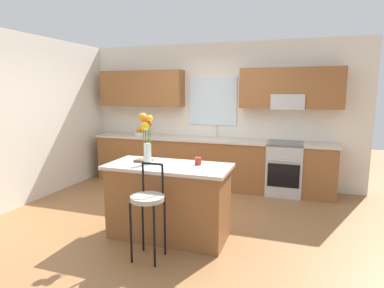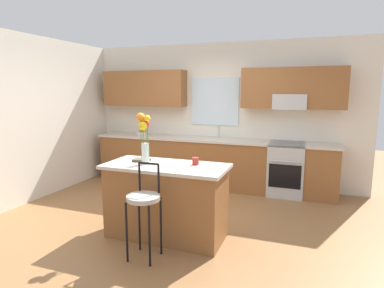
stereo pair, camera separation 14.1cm
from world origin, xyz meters
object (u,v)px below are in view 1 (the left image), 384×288
at_px(bar_stool_near, 148,203).
at_px(flower_vase, 146,134).
at_px(oven_range, 284,168).
at_px(fruit_bowl_oranges, 140,133).
at_px(mug_ceramic, 198,161).
at_px(kitchen_island, 169,201).
at_px(cookbook, 143,160).

xyz_separation_m(bar_stool_near, flower_vase, (-0.26, 0.51, 0.66)).
distance_m(oven_range, fruit_bowl_oranges, 2.88).
bearing_deg(flower_vase, mug_ceramic, 16.61).
bearing_deg(flower_vase, oven_range, 56.06).
bearing_deg(kitchen_island, oven_range, 60.17).
bearing_deg(bar_stool_near, flower_vase, 116.75).
height_order(bar_stool_near, mug_ceramic, bar_stool_near).
distance_m(oven_range, mug_ceramic, 2.35).
height_order(oven_range, flower_vase, flower_vase).
bearing_deg(mug_ceramic, fruit_bowl_oranges, 131.77).
bearing_deg(fruit_bowl_oranges, cookbook, -61.44).
bearing_deg(kitchen_island, cookbook, 170.24).
bearing_deg(cookbook, kitchen_island, -9.76).
relative_size(kitchen_island, mug_ceramic, 16.79).
distance_m(flower_vase, mug_ceramic, 0.71).
bearing_deg(flower_vase, kitchen_island, 11.81).
relative_size(oven_range, flower_vase, 1.47).
distance_m(mug_ceramic, cookbook, 0.71).
height_order(mug_ceramic, cookbook, mug_ceramic).
bearing_deg(oven_range, fruit_bowl_oranges, 179.42).
distance_m(cookbook, fruit_bowl_oranges, 2.49).
xyz_separation_m(flower_vase, fruit_bowl_oranges, (-1.30, 2.30, -0.32)).
bearing_deg(kitchen_island, flower_vase, -168.19).
bearing_deg(bar_stool_near, fruit_bowl_oranges, 118.97).
bearing_deg(mug_ceramic, flower_vase, -163.39).
bearing_deg(bar_stool_near, kitchen_island, 90.00).
relative_size(oven_range, cookbook, 4.60).
bearing_deg(flower_vase, bar_stool_near, -63.25).
distance_m(kitchen_island, flower_vase, 0.87).
xyz_separation_m(flower_vase, mug_ceramic, (0.60, 0.18, -0.33)).
bearing_deg(kitchen_island, bar_stool_near, -90.00).
bearing_deg(flower_vase, cookbook, 133.35).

